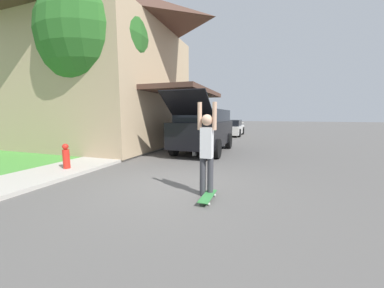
{
  "coord_description": "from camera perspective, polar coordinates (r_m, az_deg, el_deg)",
  "views": [
    {
      "loc": [
        2.39,
        -4.84,
        1.75
      ],
      "look_at": [
        0.31,
        1.1,
        0.9
      ],
      "focal_mm": 20.0,
      "sensor_mm": 36.0,
      "label": 1
    }
  ],
  "objects": [
    {
      "name": "house",
      "position": [
        14.53,
        -26.36,
        19.4
      ],
      "size": [
        12.78,
        7.99,
        9.24
      ],
      "color": "tan",
      "rests_on": "lawn"
    },
    {
      "name": "lawn",
      "position": [
        15.11,
        -24.33,
        0.52
      ],
      "size": [
        10.0,
        80.0,
        0.08
      ],
      "color": "#478E38",
      "rests_on": "ground_plane"
    },
    {
      "name": "lawn_tree_near",
      "position": [
        11.18,
        -24.08,
        23.69
      ],
      "size": [
        4.61,
        4.61,
        7.19
      ],
      "color": "brown",
      "rests_on": "lawn"
    },
    {
      "name": "car_down_street",
      "position": [
        18.93,
        10.34,
        4.23
      ],
      "size": [
        1.97,
        4.26,
        1.35
      ],
      "color": "silver",
      "rests_on": "ground_plane"
    },
    {
      "name": "ground_plane",
      "position": [
        5.68,
        -6.79,
        -10.33
      ],
      "size": [
        120.0,
        120.0,
        0.0
      ],
      "primitive_type": "plane",
      "color": "#54514F"
    },
    {
      "name": "sidewalk",
      "position": [
        12.5,
        -9.55,
        -0.22
      ],
      "size": [
        1.8,
        80.0,
        0.1
      ],
      "color": "#ADA89E",
      "rests_on": "ground_plane"
    },
    {
      "name": "skateboard",
      "position": [
        4.57,
        4.22,
        -13.75
      ],
      "size": [
        0.22,
        0.8,
        0.1
      ],
      "color": "#337F3D",
      "rests_on": "ground_plane"
    },
    {
      "name": "fire_hydrant",
      "position": [
        7.72,
        -30.54,
        -2.9
      ],
      "size": [
        0.2,
        0.2,
        0.78
      ],
      "color": "red",
      "rests_on": "sidewalk"
    },
    {
      "name": "suv_parked",
      "position": [
        10.22,
        3.28,
        4.11
      ],
      "size": [
        2.14,
        5.2,
        2.63
      ],
      "color": "black",
      "rests_on": "ground_plane"
    },
    {
      "name": "skateboarder",
      "position": [
        4.55,
        3.95,
        -1.17
      ],
      "size": [
        0.41,
        0.23,
        2.02
      ],
      "color": "#38383D",
      "rests_on": "ground_plane"
    }
  ]
}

